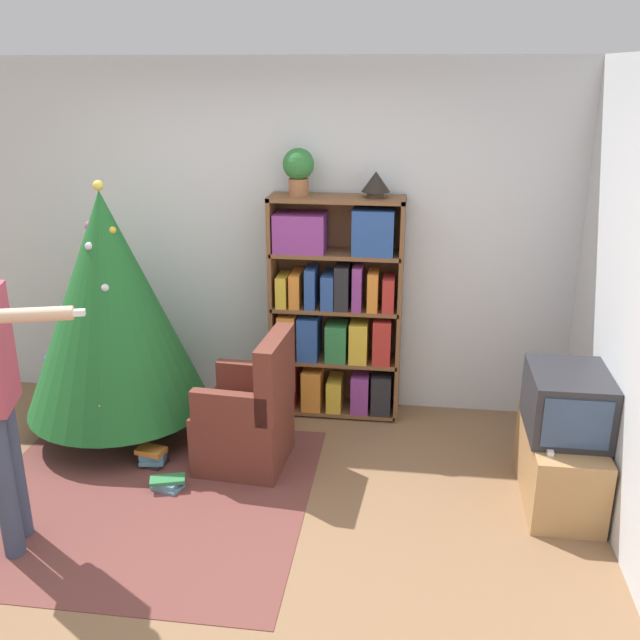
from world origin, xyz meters
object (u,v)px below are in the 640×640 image
at_px(armchair, 249,419).
at_px(television, 567,402).
at_px(bookshelf, 336,312).
at_px(potted_plant, 298,168).
at_px(table_lamp, 376,183).
at_px(christmas_tree, 110,304).

bearing_deg(armchair, television, 89.93).
xyz_separation_m(bookshelf, potted_plant, (-0.27, 0.01, 1.04)).
relative_size(potted_plant, table_lamp, 1.64).
relative_size(armchair, potted_plant, 2.80).
xyz_separation_m(television, table_lamp, (-1.22, 0.99, 1.12)).
height_order(christmas_tree, table_lamp, table_lamp).
bearing_deg(christmas_tree, bookshelf, 19.59).
distance_m(bookshelf, christmas_tree, 1.60).
relative_size(christmas_tree, table_lamp, 9.15).
height_order(television, armchair, armchair).
relative_size(bookshelf, potted_plant, 5.06).
bearing_deg(bookshelf, armchair, -120.05).
relative_size(television, armchair, 0.61).
height_order(potted_plant, table_lamp, potted_plant).
height_order(christmas_tree, potted_plant, potted_plant).
xyz_separation_m(christmas_tree, potted_plant, (1.23, 0.54, 0.87)).
bearing_deg(bookshelf, table_lamp, 1.61).
xyz_separation_m(television, potted_plant, (-1.76, 0.99, 1.21)).
distance_m(potted_plant, table_lamp, 0.55).
height_order(television, table_lamp, table_lamp).
bearing_deg(christmas_tree, potted_plant, 23.74).
relative_size(bookshelf, armchair, 1.81).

